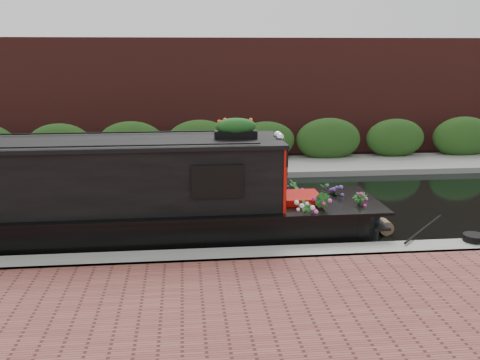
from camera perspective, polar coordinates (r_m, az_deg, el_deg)
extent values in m
plane|color=black|center=(12.33, -3.58, -3.32)|extent=(80.00, 80.00, 0.00)
cube|color=gray|center=(9.23, -2.65, -9.35)|extent=(40.00, 0.60, 0.50)
cube|color=gray|center=(16.39, -4.23, 0.99)|extent=(40.00, 2.40, 0.34)
cube|color=#214517|center=(17.27, -4.33, 1.65)|extent=(40.00, 1.10, 2.80)
cube|color=#52201B|center=(19.33, -4.53, 2.96)|extent=(40.00, 1.00, 8.00)
cube|color=black|center=(10.44, -19.50, 0.13)|extent=(8.42, 1.64, 1.23)
cube|color=black|center=(10.31, -19.80, 3.66)|extent=(8.56, 1.78, 0.07)
cube|color=#B90E07|center=(10.30, 4.04, 0.72)|extent=(0.06, 1.60, 1.23)
cube|color=black|center=(9.35, -2.44, -0.17)|extent=(0.82, 0.03, 0.50)
cube|color=#B90E07|center=(10.56, 6.53, -2.73)|extent=(0.74, 0.83, 0.46)
sphere|color=silver|center=(10.03, 4.29, 4.55)|extent=(0.16, 0.16, 0.16)
sphere|color=silver|center=(10.28, 4.04, 4.78)|extent=(0.16, 0.16, 0.16)
cube|color=black|center=(10.04, -0.46, 4.85)|extent=(0.80, 0.23, 0.14)
ellipsoid|color=#EF531A|center=(10.01, -0.46, 5.88)|extent=(0.88, 0.24, 0.22)
imported|color=#1F561E|center=(9.86, 6.93, -3.69)|extent=(0.33, 0.28, 0.54)
imported|color=#1F561E|center=(10.02, 8.77, -3.21)|extent=(0.41, 0.43, 0.62)
imported|color=#1F561E|center=(11.13, 9.73, -1.81)|extent=(0.58, 0.55, 0.52)
imported|color=#1F561E|center=(10.56, 12.56, -2.74)|extent=(0.43, 0.43, 0.54)
imported|color=#1F561E|center=(11.09, 5.79, -1.48)|extent=(0.36, 0.39, 0.61)
cylinder|color=brown|center=(11.20, 15.14, -4.82)|extent=(0.29, 0.32, 0.29)
cylinder|color=black|center=(10.59, 23.72, -5.67)|extent=(0.40, 0.40, 0.12)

